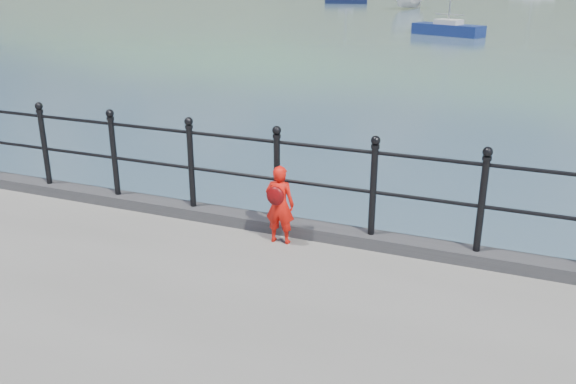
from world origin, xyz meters
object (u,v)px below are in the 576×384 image
at_px(sailboat_left, 346,1).
at_px(child, 279,204).
at_px(sailboat_port, 448,30).
at_px(railing, 233,162).

bearing_deg(sailboat_left, child, -87.57).
bearing_deg(sailboat_port, railing, -63.98).
distance_m(railing, child, 0.89).
relative_size(sailboat_port, sailboat_left, 0.94).
height_order(railing, child, railing).
xyz_separation_m(railing, sailboat_port, (-2.17, 34.60, -1.48)).
xyz_separation_m(child, sailboat_left, (-19.64, 67.70, -1.15)).
relative_size(child, sailboat_port, 0.14).
xyz_separation_m(railing, child, (0.77, -0.32, -0.33)).
bearing_deg(child, sailboat_port, -89.78).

